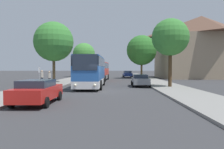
{
  "coord_description": "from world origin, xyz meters",
  "views": [
    {
      "loc": [
        1.12,
        -20.44,
        2.2
      ],
      "look_at": [
        0.51,
        12.52,
        1.21
      ],
      "focal_mm": 35.0,
      "sensor_mm": 36.0,
      "label": 1
    }
  ],
  "objects_px": {
    "bus_middle": "(99,71)",
    "pedestrian_waiting_far": "(42,77)",
    "tree_left_far": "(54,42)",
    "parked_car_right_far": "(128,74)",
    "bus_front": "(91,71)",
    "parked_car_right_near": "(140,80)",
    "tree_left_near": "(84,54)",
    "tree_right_near": "(142,50)",
    "tree_right_mid": "(170,38)",
    "pedestrian_waiting_near": "(49,78)",
    "bus_stop_sign": "(39,74)",
    "parked_car_left_curb": "(38,91)"
  },
  "relations": [
    {
      "from": "bus_stop_sign",
      "to": "pedestrian_waiting_far",
      "type": "relative_size",
      "value": 1.24
    },
    {
      "from": "bus_front",
      "to": "parked_car_right_far",
      "type": "height_order",
      "value": "bus_front"
    },
    {
      "from": "bus_front",
      "to": "parked_car_left_curb",
      "type": "distance_m",
      "value": 11.52
    },
    {
      "from": "bus_middle",
      "to": "tree_left_near",
      "type": "distance_m",
      "value": 16.44
    },
    {
      "from": "bus_stop_sign",
      "to": "tree_left_far",
      "type": "distance_m",
      "value": 9.22
    },
    {
      "from": "bus_middle",
      "to": "parked_car_right_near",
      "type": "distance_m",
      "value": 13.49
    },
    {
      "from": "pedestrian_waiting_near",
      "to": "tree_left_far",
      "type": "height_order",
      "value": "tree_left_far"
    },
    {
      "from": "pedestrian_waiting_far",
      "to": "parked_car_right_near",
      "type": "bearing_deg",
      "value": -146.5
    },
    {
      "from": "bus_middle",
      "to": "parked_car_right_near",
      "type": "bearing_deg",
      "value": -62.02
    },
    {
      "from": "parked_car_right_near",
      "to": "bus_stop_sign",
      "type": "relative_size",
      "value": 2.08
    },
    {
      "from": "tree_left_near",
      "to": "tree_right_near",
      "type": "bearing_deg",
      "value": -30.47
    },
    {
      "from": "pedestrian_waiting_far",
      "to": "tree_right_mid",
      "type": "xyz_separation_m",
      "value": [
        15.31,
        -3.11,
        4.49
      ]
    },
    {
      "from": "parked_car_right_far",
      "to": "pedestrian_waiting_near",
      "type": "xyz_separation_m",
      "value": [
        -11.02,
        -24.47,
        0.19
      ]
    },
    {
      "from": "tree_right_near",
      "to": "parked_car_left_curb",
      "type": "bearing_deg",
      "value": -107.33
    },
    {
      "from": "bus_middle",
      "to": "parked_car_left_curb",
      "type": "relative_size",
      "value": 2.39
    },
    {
      "from": "bus_front",
      "to": "tree_right_near",
      "type": "distance_m",
      "value": 23.04
    },
    {
      "from": "bus_stop_sign",
      "to": "pedestrian_waiting_near",
      "type": "height_order",
      "value": "bus_stop_sign"
    },
    {
      "from": "pedestrian_waiting_near",
      "to": "pedestrian_waiting_far",
      "type": "bearing_deg",
      "value": -22.07
    },
    {
      "from": "bus_middle",
      "to": "bus_stop_sign",
      "type": "xyz_separation_m",
      "value": [
        -5.24,
        -15.16,
        -0.19
      ]
    },
    {
      "from": "bus_front",
      "to": "parked_car_right_near",
      "type": "height_order",
      "value": "bus_front"
    },
    {
      "from": "pedestrian_waiting_far",
      "to": "tree_left_near",
      "type": "relative_size",
      "value": 0.22
    },
    {
      "from": "tree_right_mid",
      "to": "bus_front",
      "type": "bearing_deg",
      "value": 177.78
    },
    {
      "from": "tree_left_near",
      "to": "pedestrian_waiting_far",
      "type": "bearing_deg",
      "value": -93.19
    },
    {
      "from": "tree_right_mid",
      "to": "pedestrian_waiting_near",
      "type": "bearing_deg",
      "value": 168.8
    },
    {
      "from": "bus_front",
      "to": "parked_car_left_curb",
      "type": "relative_size",
      "value": 2.2
    },
    {
      "from": "pedestrian_waiting_near",
      "to": "tree_right_mid",
      "type": "bearing_deg",
      "value": 161.98
    },
    {
      "from": "bus_middle",
      "to": "pedestrian_waiting_far",
      "type": "relative_size",
      "value": 6.26
    },
    {
      "from": "tree_left_far",
      "to": "tree_right_mid",
      "type": "xyz_separation_m",
      "value": [
        14.9,
        -6.98,
        -0.41
      ]
    },
    {
      "from": "parked_car_right_near",
      "to": "tree_right_mid",
      "type": "bearing_deg",
      "value": 148.42
    },
    {
      "from": "tree_left_far",
      "to": "parked_car_right_far",
      "type": "bearing_deg",
      "value": 60.19
    },
    {
      "from": "parked_car_right_near",
      "to": "tree_left_far",
      "type": "bearing_deg",
      "value": -21.74
    },
    {
      "from": "bus_stop_sign",
      "to": "pedestrian_waiting_far",
      "type": "bearing_deg",
      "value": 105.33
    },
    {
      "from": "bus_middle",
      "to": "tree_left_near",
      "type": "bearing_deg",
      "value": 110.13
    },
    {
      "from": "bus_front",
      "to": "tree_right_near",
      "type": "xyz_separation_m",
      "value": [
        8.15,
        21.17,
        4.06
      ]
    },
    {
      "from": "parked_car_left_curb",
      "to": "tree_right_near",
      "type": "height_order",
      "value": "tree_right_near"
    },
    {
      "from": "parked_car_left_curb",
      "to": "parked_car_right_far",
      "type": "bearing_deg",
      "value": 78.35
    },
    {
      "from": "parked_car_right_near",
      "to": "pedestrian_waiting_near",
      "type": "xyz_separation_m",
      "value": [
        -11.21,
        0.85,
        0.23
      ]
    },
    {
      "from": "bus_stop_sign",
      "to": "tree_left_near",
      "type": "xyz_separation_m",
      "value": [
        0.31,
        30.36,
        4.08
      ]
    },
    {
      "from": "tree_right_near",
      "to": "parked_car_right_near",
      "type": "bearing_deg",
      "value": -97.1
    },
    {
      "from": "parked_car_right_near",
      "to": "pedestrian_waiting_near",
      "type": "height_order",
      "value": "pedestrian_waiting_near"
    },
    {
      "from": "pedestrian_waiting_near",
      "to": "tree_right_near",
      "type": "bearing_deg",
      "value": -132.98
    },
    {
      "from": "parked_car_right_far",
      "to": "tree_right_mid",
      "type": "xyz_separation_m",
      "value": [
        3.26,
        -27.29,
        4.75
      ]
    },
    {
      "from": "tree_left_near",
      "to": "parked_car_left_curb",
      "type": "bearing_deg",
      "value": -85.61
    },
    {
      "from": "bus_middle",
      "to": "tree_right_near",
      "type": "height_order",
      "value": "tree_right_near"
    },
    {
      "from": "parked_car_right_near",
      "to": "tree_right_near",
      "type": "bearing_deg",
      "value": -95.91
    },
    {
      "from": "bus_middle",
      "to": "tree_right_near",
      "type": "distance_m",
      "value": 11.89
    },
    {
      "from": "bus_middle",
      "to": "parked_car_left_curb",
      "type": "bearing_deg",
      "value": -92.03
    },
    {
      "from": "bus_front",
      "to": "tree_left_far",
      "type": "relative_size",
      "value": 1.19
    },
    {
      "from": "bus_front",
      "to": "parked_car_right_near",
      "type": "relative_size",
      "value": 2.24
    },
    {
      "from": "bus_middle",
      "to": "tree_right_mid",
      "type": "distance_m",
      "value": 17.11
    }
  ]
}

